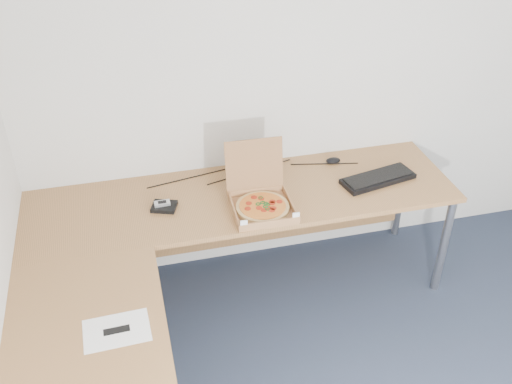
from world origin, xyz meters
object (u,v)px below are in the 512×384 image
object	(u,v)px
wallet	(164,207)
desk	(200,253)
pizza_box	(262,203)
drinking_glass	(268,166)
keyboard	(378,179)

from	to	relation	value
wallet	desk	bearing A→B (deg)	-51.73
pizza_box	wallet	distance (m)	0.55
desk	wallet	world-z (taller)	wallet
pizza_box	drinking_glass	world-z (taller)	pizza_box
desk	drinking_glass	xyz separation A→B (m)	(0.53, 0.62, 0.08)
desk	keyboard	distance (m)	1.21
desk	keyboard	bearing A→B (deg)	18.17
drinking_glass	wallet	bearing A→B (deg)	-161.72
drinking_glass	keyboard	bearing A→B (deg)	-21.50
desk	drinking_glass	distance (m)	0.82
drinking_glass	wallet	size ratio (longest dim) A/B	0.79
keyboard	wallet	bearing A→B (deg)	166.95
desk	wallet	distance (m)	0.43
pizza_box	wallet	xyz separation A→B (m)	(-0.53, 0.14, -0.03)
drinking_glass	keyboard	world-z (taller)	drinking_glass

